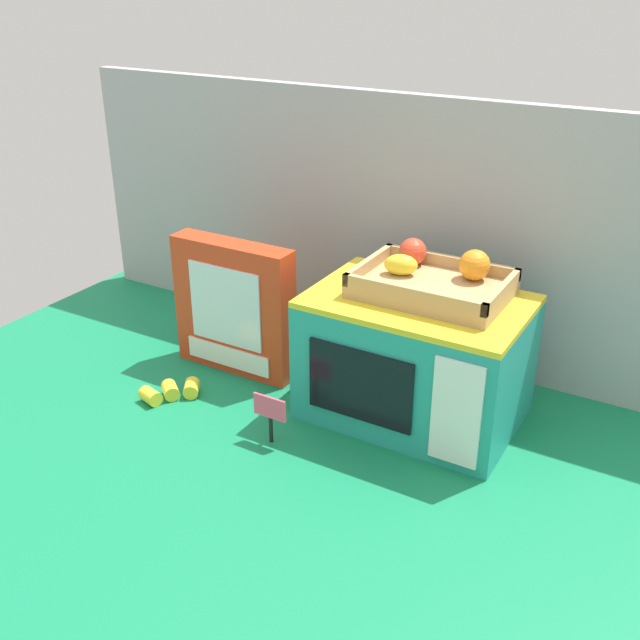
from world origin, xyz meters
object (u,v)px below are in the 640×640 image
object	(u,v)px
toy_microwave	(415,358)
price_sign	(270,412)
food_groups_crate	(433,281)
loose_toy_banana	(171,391)
cookie_set_box	(234,308)

from	to	relation	value
toy_microwave	price_sign	bearing A→B (deg)	-130.04
food_groups_crate	price_sign	distance (m)	0.40
price_sign	loose_toy_banana	size ratio (longest dim) A/B	0.85
cookie_set_box	food_groups_crate	bearing A→B (deg)	8.46
toy_microwave	price_sign	world-z (taller)	toy_microwave
price_sign	loose_toy_banana	world-z (taller)	price_sign
toy_microwave	cookie_set_box	distance (m)	0.42
toy_microwave	price_sign	xyz separation A→B (m)	(-0.19, -0.23, -0.06)
food_groups_crate	loose_toy_banana	xyz separation A→B (m)	(-0.47, -0.24, -0.26)
food_groups_crate	cookie_set_box	size ratio (longest dim) A/B	0.94
loose_toy_banana	food_groups_crate	bearing A→B (deg)	27.22
food_groups_crate	price_sign	size ratio (longest dim) A/B	2.83
food_groups_crate	price_sign	world-z (taller)	food_groups_crate
toy_microwave	price_sign	distance (m)	0.31
food_groups_crate	loose_toy_banana	size ratio (longest dim) A/B	2.39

